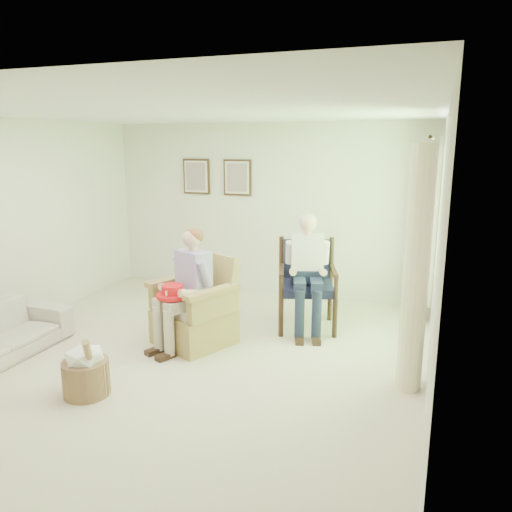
# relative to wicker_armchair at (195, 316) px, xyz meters

# --- Properties ---
(floor) EXTENTS (5.50, 5.50, 0.00)m
(floor) POSITION_rel_wicker_armchair_xyz_m (0.10, -0.50, -0.33)
(floor) COLOR beige
(floor) RESTS_ON ground
(back_wall) EXTENTS (5.00, 0.04, 2.60)m
(back_wall) POSITION_rel_wicker_armchair_xyz_m (0.10, 2.25, 0.97)
(back_wall) COLOR silver
(back_wall) RESTS_ON ground
(right_wall) EXTENTS (0.04, 5.50, 2.60)m
(right_wall) POSITION_rel_wicker_armchair_xyz_m (2.60, -0.50, 0.97)
(right_wall) COLOR silver
(right_wall) RESTS_ON ground
(ceiling) EXTENTS (5.00, 5.50, 0.02)m
(ceiling) POSITION_rel_wicker_armchair_xyz_m (0.10, -0.50, 2.27)
(ceiling) COLOR white
(ceiling) RESTS_ON back_wall
(window) EXTENTS (0.13, 2.50, 1.63)m
(window) POSITION_rel_wicker_armchair_xyz_m (2.56, 0.70, 1.26)
(window) COLOR #2D6B23
(window) RESTS_ON right_wall
(curtain_left) EXTENTS (0.34, 0.34, 2.30)m
(curtain_left) POSITION_rel_wicker_armchair_xyz_m (2.43, -0.28, 0.82)
(curtain_left) COLOR beige
(curtain_left) RESTS_ON ground
(curtain_right) EXTENTS (0.34, 0.34, 2.30)m
(curtain_right) POSITION_rel_wicker_armchair_xyz_m (2.43, 1.68, 0.82)
(curtain_right) COLOR beige
(curtain_right) RESTS_ON ground
(framed_print_left) EXTENTS (0.45, 0.05, 0.55)m
(framed_print_left) POSITION_rel_wicker_armchair_xyz_m (-1.05, 2.21, 1.45)
(framed_print_left) COLOR #382114
(framed_print_left) RESTS_ON back_wall
(framed_print_right) EXTENTS (0.45, 0.05, 0.55)m
(framed_print_right) POSITION_rel_wicker_armchair_xyz_m (-0.35, 2.21, 1.45)
(framed_print_right) COLOR #382114
(framed_print_right) RESTS_ON back_wall
(wicker_armchair) EXTENTS (0.80, 0.80, 1.03)m
(wicker_armchair) POSITION_rel_wicker_armchair_xyz_m (0.00, 0.00, 0.00)
(wicker_armchair) COLOR #A5844E
(wicker_armchair) RESTS_ON ground
(wood_armchair) EXTENTS (0.71, 0.66, 1.09)m
(wood_armchair) POSITION_rel_wicker_armchair_xyz_m (1.11, 0.99, 0.27)
(wood_armchair) COLOR black
(wood_armchair) RESTS_ON ground
(person_wicker) EXTENTS (0.40, 0.62, 1.34)m
(person_wicker) POSITION_rel_wicker_armchair_xyz_m (0.00, -0.14, 0.46)
(person_wicker) COLOR #BDB098
(person_wicker) RESTS_ON ground
(person_dark) EXTENTS (0.40, 0.63, 1.43)m
(person_dark) POSITION_rel_wicker_armchair_xyz_m (1.11, 0.81, 0.53)
(person_dark) COLOR #1B243D
(person_dark) RESTS_ON ground
(red_hat) EXTENTS (0.36, 0.36, 0.14)m
(red_hat) POSITION_rel_wicker_armchair_xyz_m (-0.11, -0.32, 0.37)
(red_hat) COLOR red
(red_hat) RESTS_ON person_wicker
(hatbox) EXTENTS (0.49, 0.49, 0.63)m
(hatbox) POSITION_rel_wicker_armchair_xyz_m (-0.39, -1.48, -0.08)
(hatbox) COLOR tan
(hatbox) RESTS_ON ground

